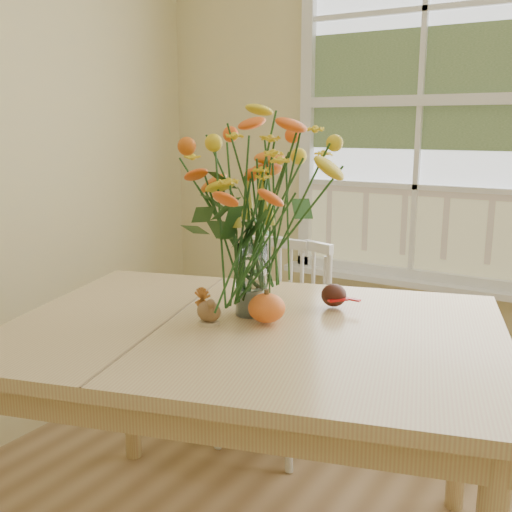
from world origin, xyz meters
The scene contains 6 objects.
dining_table centered at (-0.65, 0.90, 0.73)m, with size 1.78×1.48×0.82m.
windsor_chair centered at (-0.96, 1.64, 0.51)m, with size 0.42×0.40×0.91m.
flower_vase centered at (-0.72, 1.00, 1.18)m, with size 0.50×0.50×0.60m.
pumpkin centered at (-0.62, 0.94, 0.87)m, with size 0.12×0.12×0.09m, color #DF571A.
turkey_figurine centered at (-0.77, 0.84, 0.86)m, with size 0.09×0.07×0.10m.
dark_gourd centered at (-0.51, 1.21, 0.86)m, with size 0.13×0.09×0.08m.
Camera 1 is at (0.29, -0.62, 1.44)m, focal length 42.00 mm.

